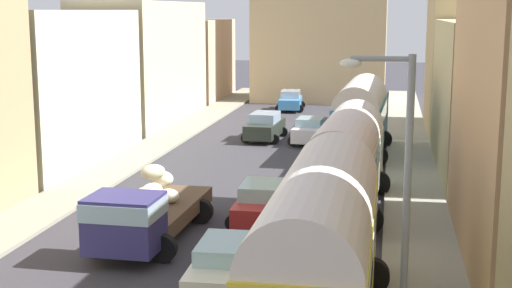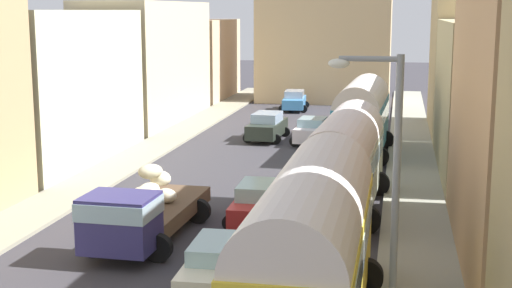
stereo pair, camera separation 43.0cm
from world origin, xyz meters
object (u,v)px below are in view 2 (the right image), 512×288
cargo_truck_0 (141,212)px  car_0 (267,126)px  parked_bus_0 (312,242)px  streetlamp_near (387,194)px  car_2 (221,266)px  parked_bus_1 (345,157)px  car_1 (294,100)px  car_4 (312,131)px  car_3 (260,202)px  parked_bus_2 (362,114)px

cargo_truck_0 → car_0: size_ratio=1.67×
cargo_truck_0 → parked_bus_0: bearing=-41.6°
car_0 → streetlamp_near: streetlamp_near is taller
car_2 → parked_bus_1: bearing=73.4°
car_1 → streetlamp_near: size_ratio=0.60×
car_2 → car_4: car_4 is taller
cargo_truck_0 → streetlamp_near: (8.20, -7.49, 2.93)m
parked_bus_0 → car_2: 3.94m
car_2 → streetlamp_near: (4.56, -4.01, 3.32)m
car_1 → streetlamp_near: streetlamp_near is taller
parked_bus_0 → car_3: (-3.02, 9.20, -1.60)m
parked_bus_2 → car_0: parked_bus_2 is taller
car_2 → car_3: 6.96m
car_0 → parked_bus_1: bearing=-68.8°
parked_bus_2 → car_4: bearing=134.8°
cargo_truck_0 → car_2: cargo_truck_0 is taller
cargo_truck_0 → car_2: bearing=-43.8°
car_3 → car_1: bearing=95.9°
car_0 → car_1: 13.44m
cargo_truck_0 → car_1: cargo_truck_0 is taller
parked_bus_1 → car_0: size_ratio=2.06×
parked_bus_1 → car_2: parked_bus_1 is taller
car_4 → streetlamp_near: streetlamp_near is taller
parked_bus_0 → car_3: size_ratio=2.32×
parked_bus_1 → car_1: 29.25m
parked_bus_0 → car_2: bearing=141.5°
parked_bus_0 → cargo_truck_0: (-6.45, 5.73, -1.20)m
parked_bus_2 → car_3: (-3.02, -13.48, -1.54)m
car_1 → car_4: 14.56m
parked_bus_0 → cargo_truck_0: size_ratio=1.29×
car_0 → car_3: bearing=-80.5°
parked_bus_1 → parked_bus_2: (0.07, 11.27, 0.15)m
car_1 → car_2: bearing=-84.9°
parked_bus_0 → car_3: parked_bus_0 is taller
parked_bus_2 → cargo_truck_0: size_ratio=1.13×
cargo_truck_0 → car_3: size_ratio=1.80×
streetlamp_near → cargo_truck_0: bearing=137.6°
parked_bus_0 → cargo_truck_0: bearing=138.4°
car_0 → car_1: car_0 is taller
parked_bus_1 → cargo_truck_0: size_ratio=1.24×
car_2 → car_4: 23.52m
car_3 → car_4: car_4 is taller
car_4 → streetlamp_near: (4.81, -27.53, 3.30)m
car_4 → car_3: bearing=-89.9°
car_2 → parked_bus_2: bearing=82.2°
car_2 → car_3: size_ratio=1.02×
car_2 → streetlamp_near: size_ratio=0.60×
cargo_truck_0 → car_4: cargo_truck_0 is taller
cargo_truck_0 → car_0: bearing=88.6°
car_0 → car_4: bearing=-15.2°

